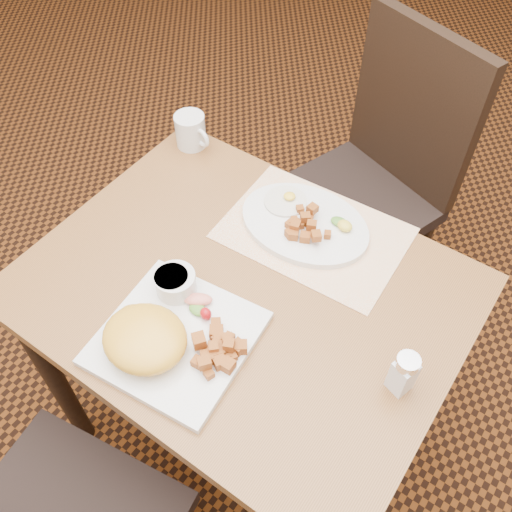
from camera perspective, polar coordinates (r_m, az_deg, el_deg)
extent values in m
plane|color=black|center=(1.86, -0.88, -16.78)|extent=(8.00, 8.00, 0.00)
cube|color=brown|center=(1.21, -1.30, -3.57)|extent=(0.90, 0.70, 0.03)
cylinder|color=black|center=(1.62, -19.44, -11.55)|extent=(0.05, 0.05, 0.71)
cylinder|color=black|center=(1.81, -5.76, 1.82)|extent=(0.05, 0.05, 0.71)
cylinder|color=black|center=(1.61, 17.34, -10.72)|extent=(0.05, 0.05, 0.71)
cylinder|color=black|center=(1.67, -17.90, -19.26)|extent=(0.04, 0.04, 0.42)
cube|color=black|center=(1.80, 9.43, 5.03)|extent=(0.53, 0.53, 0.05)
cylinder|color=black|center=(2.00, 15.80, -0.62)|extent=(0.04, 0.04, 0.42)
cylinder|color=black|center=(1.82, 8.10, -5.92)|extent=(0.04, 0.04, 0.42)
cylinder|color=black|center=(2.14, 8.93, 5.44)|extent=(0.04, 0.04, 0.42)
cylinder|color=black|center=(1.97, 1.20, 1.09)|extent=(0.04, 0.04, 0.42)
cube|color=black|center=(1.74, 15.56, 13.93)|extent=(0.41, 0.17, 0.50)
cube|color=white|center=(1.30, 5.79, 2.31)|extent=(0.41, 0.30, 0.00)
cube|color=silver|center=(1.13, -7.95, -8.15)|extent=(0.31, 0.31, 0.02)
ellipsoid|color=gold|center=(1.10, -11.07, -8.09)|extent=(0.17, 0.15, 0.06)
ellipsoid|color=gold|center=(1.10, -10.65, -10.00)|extent=(0.07, 0.06, 0.02)
ellipsoid|color=gold|center=(1.15, -12.13, -6.03)|extent=(0.07, 0.06, 0.02)
cylinder|color=silver|center=(1.17, -8.04, -2.66)|extent=(0.08, 0.08, 0.05)
cylinder|color=beige|center=(1.15, -8.49, -2.07)|extent=(0.07, 0.07, 0.01)
ellipsoid|color=#387223|center=(1.15, -5.84, -5.34)|extent=(0.04, 0.03, 0.01)
ellipsoid|color=red|center=(1.13, -5.05, -5.77)|extent=(0.03, 0.03, 0.03)
ellipsoid|color=#F28C72|center=(1.16, -5.85, -4.34)|extent=(0.07, 0.06, 0.02)
cylinder|color=white|center=(1.33, 2.96, 5.49)|extent=(0.10, 0.10, 0.01)
ellipsoid|color=yellow|center=(1.33, 3.38, 6.00)|extent=(0.03, 0.03, 0.01)
ellipsoid|color=#387223|center=(1.30, 8.32, 3.42)|extent=(0.04, 0.03, 0.01)
ellipsoid|color=yellow|center=(1.29, 8.88, 3.01)|extent=(0.04, 0.04, 0.02)
cube|color=white|center=(1.08, 14.42, -11.55)|extent=(0.05, 0.05, 0.08)
cylinder|color=silver|center=(1.04, 14.97, -10.26)|extent=(0.05, 0.05, 0.02)
cylinder|color=silver|center=(1.50, -6.58, 12.36)|extent=(0.08, 0.08, 0.09)
torus|color=silver|center=(1.47, -5.44, 11.67)|extent=(0.05, 0.02, 0.05)
cube|color=#AD581C|center=(1.10, -3.70, -8.24)|extent=(0.02, 0.02, 0.02)
cube|color=#AD581C|center=(1.09, -1.52, -9.09)|extent=(0.03, 0.03, 0.02)
cube|color=#AD581C|center=(1.08, -4.27, -9.07)|extent=(0.03, 0.03, 0.02)
cube|color=#AD581C|center=(1.08, -2.87, -8.26)|extent=(0.03, 0.03, 0.02)
cube|color=#AD581C|center=(1.09, -4.00, -9.63)|extent=(0.03, 0.03, 0.02)
cube|color=#AD581C|center=(1.07, -2.73, -8.89)|extent=(0.03, 0.03, 0.02)
cube|color=#AD581C|center=(1.12, -4.02, -6.85)|extent=(0.03, 0.03, 0.02)
cube|color=#AD581C|center=(1.07, -2.80, -10.88)|extent=(0.02, 0.02, 0.02)
cube|color=#AD581C|center=(1.11, -2.69, -8.15)|extent=(0.02, 0.02, 0.01)
cube|color=#AD581C|center=(1.06, -5.18, -10.57)|extent=(0.03, 0.03, 0.02)
cube|color=#AD581C|center=(1.09, -1.78, -9.07)|extent=(0.03, 0.03, 0.02)
cube|color=#AD581C|center=(1.09, -3.82, -9.52)|extent=(0.03, 0.03, 0.02)
cube|color=#AD581C|center=(1.09, -3.96, -8.92)|extent=(0.02, 0.02, 0.02)
cube|color=#AD581C|center=(1.08, -5.72, -8.41)|extent=(0.04, 0.03, 0.02)
cube|color=#AD581C|center=(1.08, -5.87, -10.49)|extent=(0.02, 0.02, 0.02)
cube|color=#AD581C|center=(1.09, -4.99, -9.68)|extent=(0.02, 0.02, 0.02)
cube|color=#AD581C|center=(1.10, -3.66, -8.20)|extent=(0.03, 0.03, 0.02)
cube|color=#AD581C|center=(1.08, -3.19, -10.52)|extent=(0.03, 0.03, 0.02)
cube|color=#AD581C|center=(1.09, -4.33, -9.82)|extent=(0.03, 0.03, 0.02)
cube|color=#AD581C|center=(1.08, -3.63, -10.52)|extent=(0.03, 0.03, 0.02)
cube|color=#AD581C|center=(1.09, -2.50, -10.02)|extent=(0.03, 0.03, 0.02)
cube|color=#AD581C|center=(1.07, -4.75, -11.65)|extent=(0.02, 0.02, 0.02)
cube|color=#AD581C|center=(1.09, -4.29, -9.24)|extent=(0.03, 0.03, 0.02)
cube|color=#AD581C|center=(1.11, -3.98, -7.60)|extent=(0.04, 0.03, 0.02)
cube|color=#AD581C|center=(1.08, -4.91, -10.08)|extent=(0.03, 0.03, 0.02)
cube|color=#AD581C|center=(1.31, 4.42, 4.66)|extent=(0.02, 0.02, 0.02)
cube|color=#AD581C|center=(1.29, 5.20, 3.59)|extent=(0.03, 0.03, 0.02)
cube|color=#AD581C|center=(1.28, 4.08, 3.27)|extent=(0.02, 0.02, 0.02)
cube|color=#AD581C|center=(1.24, 6.04, 2.02)|extent=(0.03, 0.03, 0.02)
cube|color=#AD581C|center=(1.28, 3.83, 3.34)|extent=(0.02, 0.02, 0.02)
cube|color=#AD581C|center=(1.28, 4.43, 3.13)|extent=(0.02, 0.02, 0.02)
cube|color=#AD581C|center=(1.28, 3.46, 3.16)|extent=(0.02, 0.02, 0.02)
cube|color=#AD581C|center=(1.27, 7.16, 2.13)|extent=(0.02, 0.02, 0.02)
cube|color=#AD581C|center=(1.26, 3.95, 3.07)|extent=(0.03, 0.03, 0.02)
cube|color=#AD581C|center=(1.26, 5.58, 3.05)|extent=(0.03, 0.03, 0.02)
cube|color=#AD581C|center=(1.26, 3.39, 2.23)|extent=(0.03, 0.02, 0.02)
cube|color=#AD581C|center=(1.29, 5.67, 4.72)|extent=(0.02, 0.02, 0.02)
cube|color=#AD581C|center=(1.26, 3.78, 2.16)|extent=(0.03, 0.03, 0.02)
cube|color=#AD581C|center=(1.28, 5.36, 3.25)|extent=(0.02, 0.02, 0.02)
cube|color=#AD581C|center=(1.26, 3.50, 2.15)|extent=(0.02, 0.02, 0.01)
cube|color=#AD581C|center=(1.25, 4.94, 1.89)|extent=(0.03, 0.03, 0.02)
cube|color=#AD581C|center=(1.27, 4.96, 3.88)|extent=(0.03, 0.03, 0.02)
cube|color=#AD581C|center=(1.29, 3.84, 3.54)|extent=(0.02, 0.02, 0.02)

